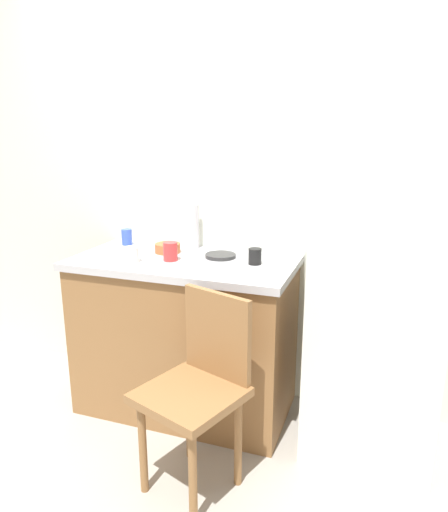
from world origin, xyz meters
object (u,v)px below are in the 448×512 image
object	(u,v)px
refrigerator	(374,331)
hotplate	(221,256)
cup_black	(255,256)
cup_blue	(127,237)
cup_white	(132,255)
terracotta_bowl	(168,248)
cup_red	(170,251)
chair	(199,384)

from	to	relation	value
refrigerator	hotplate	bearing A→B (deg)	174.18
cup_black	refrigerator	bearing A→B (deg)	-1.71
cup_blue	cup_white	bearing A→B (deg)	-55.88
cup_blue	terracotta_bowl	bearing A→B (deg)	-15.82
terracotta_bowl	refrigerator	bearing A→B (deg)	-4.33
terracotta_bowl	cup_black	size ratio (longest dim) A/B	1.73
cup_red	chair	bearing A→B (deg)	-53.71
hotplate	cup_blue	bearing A→B (deg)	171.75
cup_blue	cup_black	bearing A→B (deg)	-10.55
cup_white	cup_blue	world-z (taller)	cup_blue
terracotta_bowl	cup_red	size ratio (longest dim) A/B	1.45
hotplate	cup_black	size ratio (longest dim) A/B	2.02
cup_white	cup_red	bearing A→B (deg)	28.21
cup_black	cup_red	bearing A→B (deg)	-169.78
chair	cup_white	bearing A→B (deg)	163.70
refrigerator	cup_red	bearing A→B (deg)	-176.66
cup_black	chair	bearing A→B (deg)	-98.54
cup_blue	refrigerator	bearing A→B (deg)	-6.88
cup_white	cup_blue	size ratio (longest dim) A/B	0.85
hotplate	cup_red	world-z (taller)	cup_red
chair	cup_black	distance (m)	0.73
chair	cup_blue	bearing A→B (deg)	156.26
cup_red	cup_blue	bearing A→B (deg)	149.58
refrigerator	chair	bearing A→B (deg)	-141.78
hotplate	chair	bearing A→B (deg)	-78.66
chair	cup_red	distance (m)	0.76
cup_blue	cup_red	xyz separation A→B (m)	(0.41, -0.24, 0.00)
cup_blue	cup_red	distance (m)	0.47
refrigerator	chair	size ratio (longest dim) A/B	1.39
cup_white	cup_black	size ratio (longest dim) A/B	0.98
cup_blue	cup_red	size ratio (longest dim) A/B	0.96
hotplate	cup_black	bearing A→B (deg)	-17.20
cup_blue	cup_black	world-z (taller)	cup_blue
terracotta_bowl	cup_blue	world-z (taller)	cup_blue
chair	cup_black	size ratio (longest dim) A/B	10.57
terracotta_bowl	cup_white	xyz separation A→B (m)	(-0.09, -0.25, 0.01)
chair	cup_red	bearing A→B (deg)	146.09
cup_black	cup_red	size ratio (longest dim) A/B	0.84
cup_red	cup_white	bearing A→B (deg)	-151.79
hotplate	cup_white	bearing A→B (deg)	-149.48
refrigerator	cup_red	xyz separation A→B (m)	(-1.07, -0.06, 0.33)
refrigerator	hotplate	xyz separation A→B (m)	(-0.83, 0.08, 0.29)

